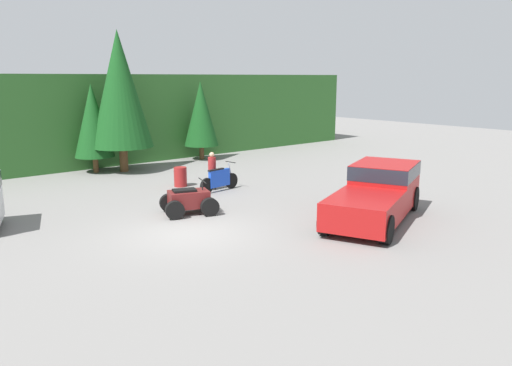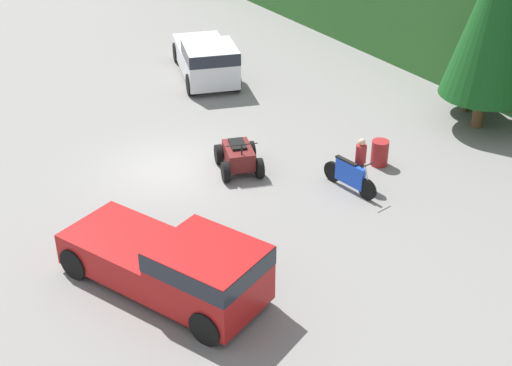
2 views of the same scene
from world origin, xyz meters
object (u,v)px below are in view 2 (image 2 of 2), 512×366
Objects in this scene: pickup_truck_red at (178,264)px; pickup_truck_second at (207,58)px; rider_person at (360,160)px; steel_barrel at (380,153)px; dirt_bike at (350,176)px; quad_atv at (239,157)px.

pickup_truck_second is at bearing 125.32° from pickup_truck_red.
rider_person reaches higher than steel_barrel.
pickup_truck_red is 14.67m from pickup_truck_second.
steel_barrel is (-0.78, 1.93, -0.06)m from dirt_bike.
dirt_bike is (10.66, -0.79, -0.46)m from pickup_truck_second.
dirt_bike is at bearing -100.16° from rider_person.
dirt_bike is 0.61m from rider_person.
pickup_truck_red is 3.54× the size of rider_person.
pickup_truck_second is (-12.45, 7.77, -0.00)m from pickup_truck_red.
pickup_truck_second is 10.70m from dirt_bike.
dirt_bike is at bearing 56.48° from quad_atv.
pickup_truck_red is 9.28m from steel_barrel.
quad_atv is 4.76m from steel_barrel.
quad_atv is 2.57× the size of steel_barrel.
pickup_truck_red is 6.75m from quad_atv.
pickup_truck_red is at bearing -94.40° from rider_person.
steel_barrel is (-2.57, 8.91, -0.52)m from pickup_truck_red.
pickup_truck_red is 2.61× the size of quad_atv.
dirt_bike is at bearing 14.77° from pickup_truck_second.
pickup_truck_red is at bearing -12.95° from pickup_truck_second.
steel_barrel is at bearing 25.58° from pickup_truck_second.
rider_person is 1.71m from steel_barrel.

